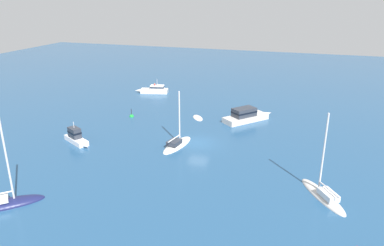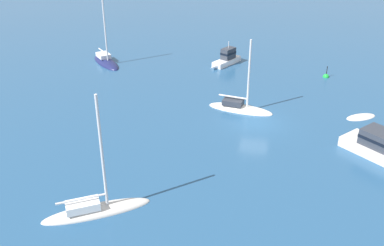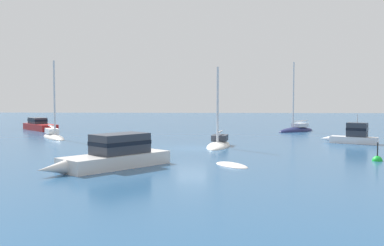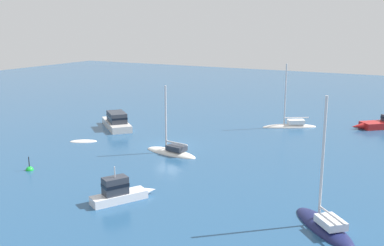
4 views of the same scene
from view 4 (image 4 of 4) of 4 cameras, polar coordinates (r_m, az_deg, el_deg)
name	(u,v)px [view 4 (image 4 of 4)]	position (r m, az deg, el deg)	size (l,w,h in m)	color
ground_plane	(169,146)	(47.69, -2.93, -2.93)	(160.00, 160.00, 0.00)	navy
motor_cruiser	(119,192)	(33.56, -9.17, -8.59)	(4.93, 3.27, 2.70)	white
dinghy	(84,142)	(50.82, -13.56, -2.29)	(2.64, 3.18, 0.35)	silver
sailboat	(171,152)	(44.99, -2.63, -3.67)	(2.78, 6.30, 7.18)	silver
launch	(116,121)	(56.52, -9.55, 0.23)	(6.79, 7.52, 2.02)	silver
yacht	(324,226)	(30.42, 16.37, -12.44)	(5.84, 5.62, 8.94)	#191E4C
ketch	(290,126)	(57.39, 12.29, -0.34)	(4.84, 6.57, 8.30)	silver
channel_buoy	(30,170)	(42.52, -19.84, -5.61)	(0.68, 0.68, 1.57)	green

